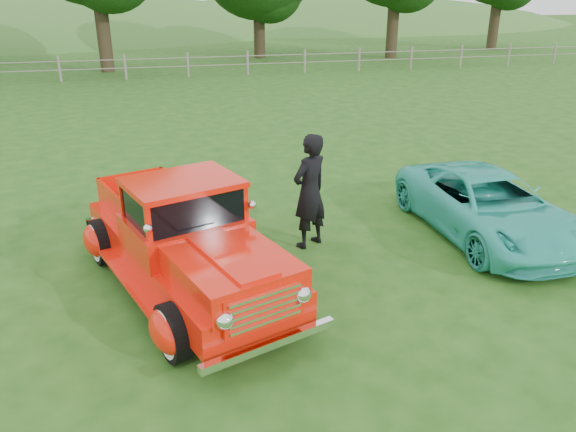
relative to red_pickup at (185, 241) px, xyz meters
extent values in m
plane|color=#1E4A13|center=(1.69, -0.80, -0.80)|extent=(140.00, 140.00, 0.00)
ellipsoid|color=#366A27|center=(21.69, 61.20, -4.65)|extent=(72.00, 52.00, 14.00)
cube|color=gray|center=(1.69, 21.20, -0.25)|extent=(48.00, 0.04, 0.04)
cube|color=gray|center=(1.69, 21.20, 0.15)|extent=(48.00, 0.04, 0.04)
cylinder|color=black|center=(-2.31, 24.20, 1.62)|extent=(0.70, 0.70, 4.84)
cylinder|color=black|center=(6.69, 28.20, 1.07)|extent=(0.70, 0.70, 3.74)
cylinder|color=black|center=(14.69, 26.20, 1.40)|extent=(0.70, 0.70, 4.40)
cylinder|color=black|center=(23.69, 29.20, 1.29)|extent=(0.70, 0.70, 4.18)
cylinder|color=black|center=(-0.29, -1.70, -0.42)|extent=(0.48, 0.80, 0.76)
cylinder|color=black|center=(1.28, -1.16, -0.42)|extent=(0.48, 0.80, 0.76)
cylinder|color=black|center=(-1.30, 1.23, -0.42)|extent=(0.48, 0.80, 0.76)
cylinder|color=black|center=(0.26, 1.77, -0.42)|extent=(0.48, 0.80, 0.76)
cube|color=red|center=(-0.01, 0.04, -0.22)|extent=(2.98, 4.86, 0.44)
ellipsoid|color=red|center=(-0.36, -1.72, -0.38)|extent=(0.64, 0.84, 0.54)
ellipsoid|color=red|center=(1.35, -1.14, -0.38)|extent=(0.64, 0.84, 0.54)
ellipsoid|color=red|center=(-1.37, 1.21, -0.38)|extent=(0.64, 0.84, 0.54)
ellipsoid|color=red|center=(0.33, 1.79, -0.38)|extent=(0.64, 0.84, 0.54)
cube|color=red|center=(0.50, -1.43, 0.17)|extent=(1.78, 1.95, 0.42)
cube|color=red|center=(0.02, -0.06, 0.19)|extent=(1.95, 1.80, 0.44)
cube|color=black|center=(0.02, -0.06, 0.66)|extent=(1.73, 1.53, 0.50)
cube|color=red|center=(0.02, -0.06, 0.94)|extent=(1.84, 1.65, 0.08)
cube|color=red|center=(-0.45, 1.31, 0.15)|extent=(1.75, 2.23, 0.45)
cube|color=white|center=(0.76, -2.19, 0.05)|extent=(1.04, 0.44, 0.50)
cube|color=white|center=(0.79, -2.29, -0.38)|extent=(1.74, 0.69, 0.10)
cube|color=white|center=(-0.80, 2.32, -0.38)|extent=(1.65, 0.65, 0.10)
imported|color=#2FBDAA|center=(5.49, 0.70, -0.21)|extent=(2.00, 4.24, 1.17)
imported|color=black|center=(2.22, 1.06, 0.22)|extent=(0.89, 0.80, 2.03)
camera|label=1|loc=(-0.31, -7.66, 3.53)|focal=35.00mm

